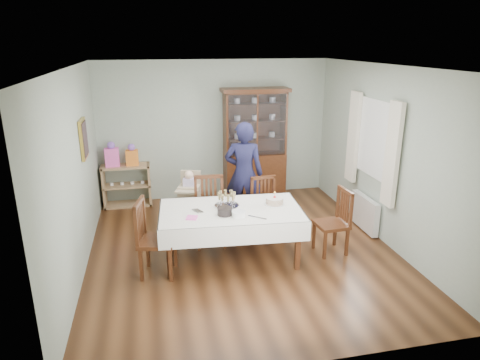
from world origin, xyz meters
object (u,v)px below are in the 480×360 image
object	(u,v)px
dining_table	(231,234)
chair_far_left	(210,225)
woman	(244,174)
high_chair	(190,206)
chair_far_right	(266,220)
china_cabinet	(255,142)
chair_end_left	(157,253)
chair_end_right	(332,234)
gift_bag_pink	(112,155)
gift_bag_orange	(132,156)
champagne_tray	(227,202)
birthday_cake	(275,201)
sideboard	(127,185)

from	to	relation	value
dining_table	chair_far_left	bearing A→B (deg)	112.84
woman	high_chair	world-z (taller)	woman
woman	chair_far_right	bearing A→B (deg)	127.39
china_cabinet	chair_end_left	bearing A→B (deg)	-126.74
chair_end_left	woman	xyz separation A→B (m)	(1.52, 1.43, 0.58)
dining_table	chair_far_left	distance (m)	0.58
dining_table	chair_end_right	size ratio (longest dim) A/B	2.13
gift_bag_pink	chair_end_right	bearing A→B (deg)	-38.51
dining_table	woman	distance (m)	1.38
high_chair	gift_bag_orange	size ratio (longest dim) A/B	2.48
champagne_tray	gift_bag_pink	xyz separation A→B (m)	(-1.73, 2.35, 0.18)
china_cabinet	champagne_tray	world-z (taller)	china_cabinet
birthday_cake	chair_end_right	bearing A→B (deg)	-11.58
chair_end_right	gift_bag_pink	bearing A→B (deg)	-133.15
high_chair	champagne_tray	size ratio (longest dim) A/B	2.87
champagne_tray	chair_end_right	bearing A→B (deg)	-9.34
dining_table	high_chair	distance (m)	1.24
china_cabinet	champagne_tray	bearing A→B (deg)	-112.93
chair_far_left	champagne_tray	world-z (taller)	chair_far_left
sideboard	woman	distance (m)	2.43
dining_table	chair_far_right	distance (m)	0.91
chair_far_right	woman	distance (m)	0.90
chair_far_left	chair_end_left	world-z (taller)	chair_far_left
gift_bag_pink	gift_bag_orange	bearing A→B (deg)	0.00
chair_far_right	chair_end_left	distance (m)	1.93
sideboard	china_cabinet	bearing A→B (deg)	-0.49
china_cabinet	chair_far_left	world-z (taller)	china_cabinet
dining_table	champagne_tray	size ratio (longest dim) A/B	5.85
champagne_tray	gift_bag_orange	distance (m)	2.72
champagne_tray	chair_far_right	bearing A→B (deg)	32.17
gift_bag_orange	sideboard	bearing A→B (deg)	171.76
chair_end_left	gift_bag_orange	xyz separation A→B (m)	(-0.35, 2.70, 0.67)
woman	china_cabinet	bearing A→B (deg)	-94.64
birthday_cake	gift_bag_orange	bearing A→B (deg)	130.34
chair_far_right	gift_bag_orange	bearing A→B (deg)	133.43
chair_far_right	woman	bearing A→B (deg)	106.02
woman	high_chair	distance (m)	1.05
chair_far_left	birthday_cake	bearing A→B (deg)	-24.65
chair_end_right	gift_bag_orange	world-z (taller)	gift_bag_orange
dining_table	woman	world-z (taller)	woman
chair_far_right	sideboard	bearing A→B (deg)	134.95
high_chair	champagne_tray	bearing A→B (deg)	-47.39
birthday_cake	gift_bag_pink	distance (m)	3.43
woman	dining_table	bearing A→B (deg)	86.13
dining_table	gift_bag_pink	xyz separation A→B (m)	(-1.76, 2.47, 0.62)
chair_far_left	woman	distance (m)	1.12
chair_end_right	gift_bag_pink	world-z (taller)	gift_bag_pink
dining_table	champagne_tray	distance (m)	0.46
china_cabinet	champagne_tray	distance (m)	2.56
sideboard	chair_far_right	bearing A→B (deg)	-40.60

